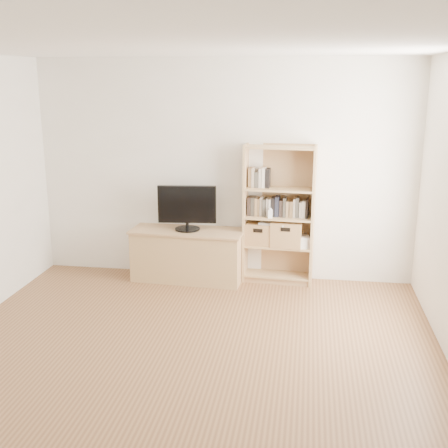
% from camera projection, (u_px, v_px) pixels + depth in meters
% --- Properties ---
extents(floor, '(4.50, 5.00, 0.01)m').
position_uv_depth(floor, '(178.00, 377.00, 4.59)').
color(floor, brown).
rests_on(floor, ground).
extents(back_wall, '(4.50, 0.02, 2.60)m').
position_uv_depth(back_wall, '(224.00, 171.00, 6.65)').
color(back_wall, silver).
rests_on(back_wall, floor).
extents(ceiling, '(4.50, 5.00, 0.01)m').
position_uv_depth(ceiling, '(170.00, 45.00, 3.93)').
color(ceiling, white).
rests_on(ceiling, back_wall).
extents(tv_stand, '(1.33, 0.57, 0.60)m').
position_uv_depth(tv_stand, '(188.00, 256.00, 6.73)').
color(tv_stand, tan).
rests_on(tv_stand, floor).
extents(bookshelf, '(0.83, 0.34, 1.64)m').
position_uv_depth(bookshelf, '(279.00, 215.00, 6.54)').
color(bookshelf, tan).
rests_on(bookshelf, floor).
extents(television, '(0.69, 0.12, 0.54)m').
position_uv_depth(television, '(187.00, 208.00, 6.58)').
color(television, black).
rests_on(television, tv_stand).
extents(books_row_mid, '(0.83, 0.21, 0.22)m').
position_uv_depth(books_row_mid, '(279.00, 207.00, 6.53)').
color(books_row_mid, '#2F241F').
rests_on(books_row_mid, bookshelf).
extents(books_row_upper, '(0.35, 0.13, 0.18)m').
position_uv_depth(books_row_upper, '(264.00, 180.00, 6.49)').
color(books_row_upper, '#2F241F').
rests_on(books_row_upper, bookshelf).
extents(baby_monitor, '(0.06, 0.04, 0.10)m').
position_uv_depth(baby_monitor, '(270.00, 214.00, 6.46)').
color(baby_monitor, white).
rests_on(baby_monitor, bookshelf).
extents(basket_left, '(0.34, 0.29, 0.26)m').
position_uv_depth(basket_left, '(260.00, 233.00, 6.64)').
color(basket_left, olive).
rests_on(basket_left, bookshelf).
extents(basket_right, '(0.38, 0.32, 0.29)m').
position_uv_depth(basket_right, '(287.00, 233.00, 6.57)').
color(basket_right, olive).
rests_on(basket_right, bookshelf).
extents(laptop, '(0.35, 0.28, 0.02)m').
position_uv_depth(laptop, '(273.00, 223.00, 6.55)').
color(laptop, silver).
rests_on(laptop, basket_left).
extents(magazine_stack, '(0.20, 0.26, 0.11)m').
position_uv_depth(magazine_stack, '(302.00, 242.00, 6.56)').
color(magazine_stack, beige).
rests_on(magazine_stack, bookshelf).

